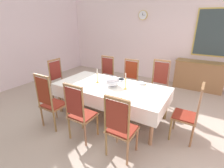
{
  "coord_description": "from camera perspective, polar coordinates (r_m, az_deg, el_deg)",
  "views": [
    {
      "loc": [
        1.77,
        -2.9,
        2.09
      ],
      "look_at": [
        -0.01,
        0.06,
        0.75
      ],
      "focal_mm": 26.55,
      "sensor_mm": 36.0,
      "label": 1
    }
  ],
  "objects": [
    {
      "name": "chair_north_b",
      "position": [
        4.54,
        5.83,
        1.44
      ],
      "size": [
        0.44,
        0.42,
        1.11
      ],
      "rotation": [
        0.0,
        0.0,
        3.14
      ],
      "color": "olive",
      "rests_on": "ground"
    },
    {
      "name": "bowl_far_left",
      "position": [
        3.96,
        3.19,
        1.49
      ],
      "size": [
        0.16,
        0.16,
        0.04
      ],
      "color": "white",
      "rests_on": "tablecloth"
    },
    {
      "name": "chair_head_east",
      "position": [
        3.27,
        25.12,
        -8.91
      ],
      "size": [
        0.42,
        0.44,
        1.1
      ],
      "rotation": [
        0.0,
        0.0,
        1.57
      ],
      "color": "olive",
      "rests_on": "ground"
    },
    {
      "name": "framed_painting",
      "position": [
        5.93,
        33.21,
        14.44
      ],
      "size": [
        1.36,
        0.05,
        1.38
      ],
      "color": "#D1B251"
    },
    {
      "name": "candlestick_west",
      "position": [
        3.79,
        -5.08,
        2.28
      ],
      "size": [
        0.07,
        0.07,
        0.33
      ],
      "color": "gold",
      "rests_on": "tablecloth"
    },
    {
      "name": "ground",
      "position": [
        4.0,
        -0.32,
        -10.64
      ],
      "size": [
        7.22,
        6.1,
        0.04
      ],
      "primitive_type": "cube",
      "color": "#B39F90"
    },
    {
      "name": "left_wall",
      "position": [
        6.17,
        -31.69,
        13.7
      ],
      "size": [
        0.08,
        6.1,
        3.22
      ],
      "primitive_type": "cube",
      "color": "silver",
      "rests_on": "ground"
    },
    {
      "name": "chair_head_west",
      "position": [
        4.72,
        -17.63,
        1.34
      ],
      "size": [
        0.42,
        0.44,
        1.12
      ],
      "rotation": [
        0.0,
        0.0,
        -1.57
      ],
      "color": "olive",
      "rests_on": "ground"
    },
    {
      "name": "mounted_clock",
      "position": [
        6.35,
        10.6,
        22.27
      ],
      "size": [
        0.32,
        0.06,
        0.32
      ],
      "color": "#D1B251"
    },
    {
      "name": "bowl_near_right",
      "position": [
        3.07,
        1.23,
        -4.52
      ],
      "size": [
        0.16,
        0.16,
        0.04
      ],
      "color": "white",
      "rests_on": "tablecloth"
    },
    {
      "name": "chair_south_b",
      "position": [
        3.02,
        -10.98,
        -9.47
      ],
      "size": [
        0.44,
        0.42,
        1.12
      ],
      "color": "olive",
      "rests_on": "ground"
    },
    {
      "name": "back_wall",
      "position": [
        6.26,
        15.16,
        16.09
      ],
      "size": [
        7.22,
        0.08,
        3.22
      ],
      "primitive_type": "cube",
      "color": "silver",
      "rests_on": "ground"
    },
    {
      "name": "sideboard",
      "position": [
        5.9,
        27.64,
        2.63
      ],
      "size": [
        1.44,
        0.48,
        0.9
      ],
      "rotation": [
        0.0,
        0.0,
        3.14
      ],
      "color": "#936640",
      "rests_on": "ground"
    },
    {
      "name": "spoon_primary",
      "position": [
        3.79,
        11.53,
        -0.11
      ],
      "size": [
        0.05,
        0.18,
        0.01
      ],
      "rotation": [
        0.0,
        0.0,
        0.2
      ],
      "color": "gold",
      "rests_on": "tablecloth"
    },
    {
      "name": "bowl_near_left",
      "position": [
        3.8,
        9.71,
        0.35
      ],
      "size": [
        0.19,
        0.19,
        0.04
      ],
      "color": "white",
      "rests_on": "tablecloth"
    },
    {
      "name": "tablecloth",
      "position": [
        3.67,
        -0.45,
        -1.5
      ],
      "size": [
        2.47,
        1.2,
        0.29
      ],
      "color": "white",
      "rests_on": "dining_table"
    },
    {
      "name": "chair_south_c",
      "position": [
        2.62,
        2.87,
        -14.44
      ],
      "size": [
        0.44,
        0.42,
        1.1
      ],
      "color": "#8E6948",
      "rests_on": "ground"
    },
    {
      "name": "chair_north_a",
      "position": [
        4.9,
        -2.3,
        3.03
      ],
      "size": [
        0.44,
        0.42,
        1.11
      ],
      "rotation": [
        0.0,
        0.0,
        3.14
      ],
      "color": "olive",
      "rests_on": "ground"
    },
    {
      "name": "chair_south_a",
      "position": [
        3.53,
        -20.46,
        -5.56
      ],
      "size": [
        0.44,
        0.42,
        1.16
      ],
      "color": "#956945",
      "rests_on": "ground"
    },
    {
      "name": "soup_tureen",
      "position": [
        3.59,
        0.03,
        1.03
      ],
      "size": [
        0.31,
        0.31,
        0.24
      ],
      "color": "white",
      "rests_on": "tablecloth"
    },
    {
      "name": "chair_north_c",
      "position": [
        4.28,
        15.7,
        -0.14
      ],
      "size": [
        0.44,
        0.42,
        1.19
      ],
      "rotation": [
        0.0,
        0.0,
        3.14
      ],
      "color": "#97643E",
      "rests_on": "ground"
    },
    {
      "name": "spoon_secondary",
      "position": [
        3.06,
        3.17,
        -5.02
      ],
      "size": [
        0.05,
        0.18,
        0.01
      ],
      "rotation": [
        0.0,
        0.0,
        0.17
      ],
      "color": "gold",
      "rests_on": "tablecloth"
    },
    {
      "name": "dining_table",
      "position": [
        3.67,
        -0.45,
        -1.65
      ],
      "size": [
        2.45,
        1.18,
        0.73
      ],
      "color": "#906C47",
      "rests_on": "ground"
    },
    {
      "name": "candlestick_east",
      "position": [
        3.43,
        4.64,
        0.41
      ],
      "size": [
        0.07,
        0.07,
        0.35
      ],
      "color": "gold",
      "rests_on": "tablecloth"
    }
  ]
}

